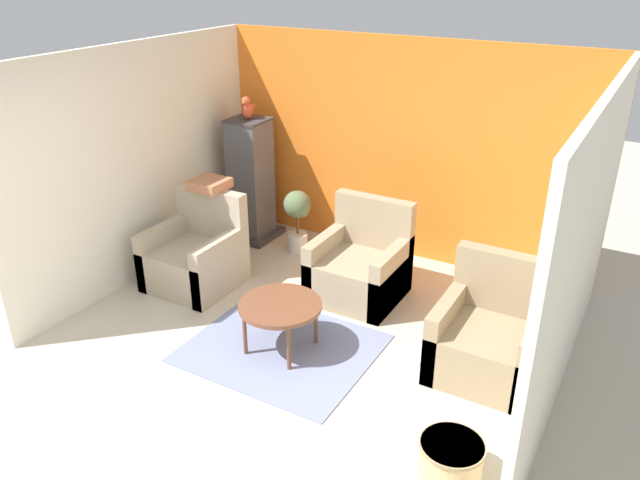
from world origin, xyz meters
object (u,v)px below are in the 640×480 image
parrot (247,108)px  coffee_table (280,308)px  armchair_left (196,257)px  armchair_right (490,340)px  armchair_middle (360,268)px  birdcage (251,182)px  wicker_basket (451,460)px  potted_plant (297,213)px

parrot → coffee_table: bearing=-49.0°
armchair_left → parrot: bearing=98.7°
armchair_right → armchair_middle: same height
coffee_table → birdcage: (-1.63, 1.88, 0.28)m
coffee_table → wicker_basket: coffee_table is taller
armchair_middle → parrot: size_ratio=3.70×
coffee_table → wicker_basket: bearing=-21.3°
armchair_left → armchair_right: bearing=0.3°
armchair_right → parrot: bearing=158.9°
parrot → potted_plant: 1.32m
parrot → potted_plant: bearing=-6.4°
potted_plant → parrot: bearing=173.6°
birdcage → wicker_basket: size_ratio=3.35×
potted_plant → armchair_right: bearing=-24.7°
armchair_left → armchair_middle: (1.61, 0.64, 0.00)m
coffee_table → parrot: (-1.63, 1.88, 1.17)m
armchair_right → birdcage: (-3.31, 1.28, 0.40)m
armchair_right → wicker_basket: (0.12, -1.30, -0.15)m
parrot → wicker_basket: (3.44, -2.58, -1.44)m
armchair_middle → wicker_basket: armchair_middle is taller
armchair_right → wicker_basket: size_ratio=2.22×
parrot → potted_plant: parrot is taller
armchair_middle → parrot: (-1.81, 0.66, 1.29)m
parrot → wicker_basket: 4.53m
wicker_basket → birdcage: bearing=143.1°
armchair_right → birdcage: birdcage is taller
armchair_middle → potted_plant: 1.27m
wicker_basket → coffee_table: bearing=158.7°
coffee_table → potted_plant: size_ratio=0.98×
armchair_right → armchair_middle: size_ratio=1.00×
coffee_table → armchair_right: 1.79m
parrot → armchair_left: bearing=-81.3°
armchair_left → armchair_middle: 1.73m
potted_plant → coffee_table: bearing=-62.5°
armchair_middle → birdcage: 1.97m
parrot → wicker_basket: bearing=-36.9°
coffee_table → potted_plant: potted_plant is taller
armchair_left → parrot: size_ratio=3.70×
coffee_table → armchair_right: bearing=19.6°
armchair_right → potted_plant: (-2.62, 1.20, 0.17)m
armchair_middle → birdcage: (-1.81, 0.66, 0.40)m
parrot → potted_plant: (0.70, -0.08, -1.12)m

